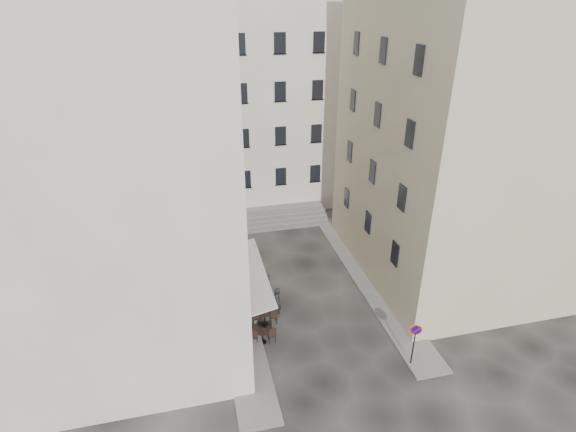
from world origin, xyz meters
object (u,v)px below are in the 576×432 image
object	(u,v)px
bistro_table_a	(263,335)
no_parking_sign	(415,337)
bistro_table_b	(265,317)
pedestrian	(276,302)

from	to	relation	value
bistro_table_a	no_parking_sign	bearing A→B (deg)	-25.40
no_parking_sign	bistro_table_a	distance (m)	8.04
bistro_table_b	no_parking_sign	bearing A→B (deg)	-35.95
bistro_table_b	pedestrian	world-z (taller)	pedestrian
bistro_table_a	bistro_table_b	world-z (taller)	bistro_table_b
no_parking_sign	bistro_table_b	bearing A→B (deg)	162.13
bistro_table_a	bistro_table_b	size ratio (longest dim) A/B	0.99
bistro_table_b	bistro_table_a	bearing A→B (deg)	-104.62
bistro_table_a	pedestrian	xyz separation A→B (m)	(1.23, 2.13, 0.46)
no_parking_sign	pedestrian	size ratio (longest dim) A/B	1.35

